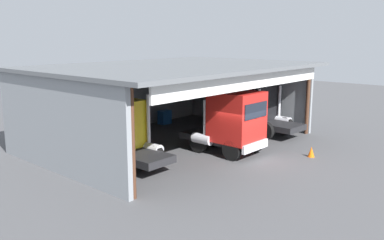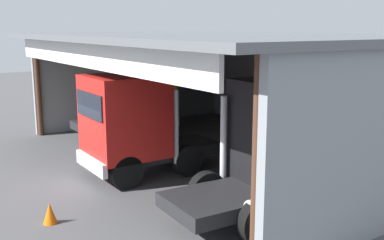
{
  "view_description": "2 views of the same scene",
  "coord_description": "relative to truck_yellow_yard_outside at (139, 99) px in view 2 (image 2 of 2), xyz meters",
  "views": [
    {
      "loc": [
        -17.47,
        -11.77,
        6.28
      ],
      "look_at": [
        0.0,
        3.65,
        1.58
      ],
      "focal_mm": 38.49,
      "sensor_mm": 36.0,
      "label": 1
    },
    {
      "loc": [
        13.85,
        -5.7,
        4.97
      ],
      "look_at": [
        0.0,
        3.65,
        1.58
      ],
      "focal_mm": 42.86,
      "sensor_mm": 36.0,
      "label": 2
    }
  ],
  "objects": [
    {
      "name": "truck_black_left_bay",
      "position": [
        10.46,
        -1.28,
        0.19
      ],
      "size": [
        2.82,
        4.8,
        3.62
      ],
      "rotation": [
        0.0,
        0.0,
        -0.06
      ],
      "color": "black",
      "rests_on": "ground"
    },
    {
      "name": "truck_red_center_left_bay",
      "position": [
        5.3,
        -3.01,
        0.11
      ],
      "size": [
        2.53,
        4.76,
        3.45
      ],
      "rotation": [
        0.0,
        0.0,
        3.14
      ],
      "color": "red",
      "rests_on": "ground"
    },
    {
      "name": "tool_cart",
      "position": [
        8.49,
        5.41,
        -1.2
      ],
      "size": [
        0.9,
        0.6,
        1.0
      ],
      "primitive_type": "cube",
      "color": "#1E59A5",
      "rests_on": "ground"
    },
    {
      "name": "oil_drum",
      "position": [
        8.48,
        5.42,
        -1.23
      ],
      "size": [
        0.58,
        0.58,
        0.95
      ],
      "primitive_type": "cylinder",
      "color": "#197233",
      "rests_on": "ground"
    },
    {
      "name": "workshop_shed",
      "position": [
        4.99,
        1.96,
        1.7
      ],
      "size": [
        16.05,
        11.46,
        4.73
      ],
      "color": "gray",
      "rests_on": "ground"
    },
    {
      "name": "traffic_cone",
      "position": [
        7.61,
        -6.57,
        -1.42
      ],
      "size": [
        0.36,
        0.36,
        0.56
      ],
      "primitive_type": "cone",
      "color": "orange",
      "rests_on": "ground"
    },
    {
      "name": "truck_yellow_yard_outside",
      "position": [
        0.0,
        0.0,
        0.0
      ],
      "size": [
        2.58,
        4.58,
        3.53
      ],
      "rotation": [
        0.0,
        0.0,
        0.01
      ],
      "color": "yellow",
      "rests_on": "ground"
    },
    {
      "name": "ground_plane",
      "position": [
        4.99,
        -4.03,
        -1.7
      ],
      "size": [
        80.0,
        80.0,
        0.0
      ],
      "primitive_type": "plane",
      "color": "#4C4C4F",
      "rests_on": "ground"
    }
  ]
}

